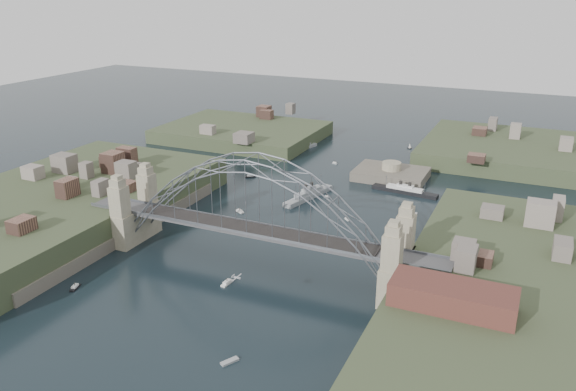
# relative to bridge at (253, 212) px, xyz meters

# --- Properties ---
(ground) EXTENTS (500.00, 500.00, 0.00)m
(ground) POSITION_rel_bridge_xyz_m (0.00, 0.00, -12.32)
(ground) COLOR black
(ground) RESTS_ON ground
(bridge) EXTENTS (84.00, 13.80, 24.60)m
(bridge) POSITION_rel_bridge_xyz_m (0.00, 0.00, 0.00)
(bridge) COLOR #49494C
(bridge) RESTS_ON ground
(shore_west) EXTENTS (50.50, 90.00, 12.00)m
(shore_west) POSITION_rel_bridge_xyz_m (-57.32, 0.00, -10.35)
(shore_west) COLOR #364227
(shore_west) RESTS_ON ground
(shore_east) EXTENTS (50.50, 90.00, 12.00)m
(shore_east) POSITION_rel_bridge_xyz_m (57.32, 0.00, -10.35)
(shore_east) COLOR #364227
(shore_east) RESTS_ON ground
(headland_nw) EXTENTS (60.00, 45.00, 9.00)m
(headland_nw) POSITION_rel_bridge_xyz_m (-55.00, 95.00, -11.82)
(headland_nw) COLOR #364227
(headland_nw) RESTS_ON ground
(headland_ne) EXTENTS (70.00, 55.00, 9.50)m
(headland_ne) POSITION_rel_bridge_xyz_m (50.00, 110.00, -11.57)
(headland_ne) COLOR #364227
(headland_ne) RESTS_ON ground
(fort_island) EXTENTS (22.00, 16.00, 9.40)m
(fort_island) POSITION_rel_bridge_xyz_m (12.00, 70.00, -12.66)
(fort_island) COLOR #595246
(fort_island) RESTS_ON ground
(wharf_shed) EXTENTS (20.00, 8.00, 4.00)m
(wharf_shed) POSITION_rel_bridge_xyz_m (44.00, -14.00, -2.32)
(wharf_shed) COLOR #592D26
(wharf_shed) RESTS_ON shore_east
(finger_pier) EXTENTS (4.00, 22.00, 1.40)m
(finger_pier) POSITION_rel_bridge_xyz_m (39.00, -28.00, -11.62)
(finger_pier) COLOR #49494C
(finger_pier) RESTS_ON ground
(naval_cruiser_near) EXTENTS (7.43, 20.33, 6.08)m
(naval_cruiser_near) POSITION_rel_bridge_xyz_m (-4.93, 43.01, -11.38)
(naval_cruiser_near) COLOR #969B9F
(naval_cruiser_near) RESTS_ON ground
(naval_cruiser_far) EXTENTS (6.42, 13.84, 4.72)m
(naval_cruiser_far) POSITION_rel_bridge_xyz_m (-26.73, 90.00, -11.59)
(naval_cruiser_far) COLOR #969B9F
(naval_cruiser_far) RESTS_ON ground
(ocean_liner) EXTENTS (19.82, 4.86, 4.82)m
(ocean_liner) POSITION_rel_bridge_xyz_m (19.17, 58.62, -11.58)
(ocean_liner) COLOR black
(ocean_liner) RESTS_ON ground
(aeroplane) EXTENTS (1.61, 3.04, 0.44)m
(aeroplane) POSITION_rel_bridge_xyz_m (7.24, -20.42, -3.86)
(aeroplane) COLOR #B9BBC1
(small_boat_a) EXTENTS (2.91, 1.97, 1.43)m
(small_boat_a) POSITION_rel_bridge_xyz_m (-17.66, 25.37, -12.04)
(small_boat_a) COLOR white
(small_boat_a) RESTS_ON ground
(small_boat_b) EXTENTS (1.62, 1.61, 1.43)m
(small_boat_b) POSITION_rel_bridge_xyz_m (10.42, 32.21, -12.03)
(small_boat_b) COLOR white
(small_boat_b) RESTS_ON ground
(small_boat_c) EXTENTS (1.26, 3.28, 1.43)m
(small_boat_c) POSITION_rel_bridge_xyz_m (-0.91, -10.16, -12.04)
(small_boat_c) COLOR white
(small_boat_c) RESTS_ON ground
(small_boat_d) EXTENTS (0.97, 1.98, 0.45)m
(small_boat_d) POSITION_rel_bridge_xyz_m (26.00, 43.09, -12.17)
(small_boat_d) COLOR white
(small_boat_d) RESTS_ON ground
(small_boat_e) EXTENTS (3.41, 2.98, 1.43)m
(small_boat_e) POSITION_rel_bridge_xyz_m (-29.07, 52.90, -12.04)
(small_boat_e) COLOR white
(small_boat_e) RESTS_ON ground
(small_boat_f) EXTENTS (1.62, 1.24, 1.43)m
(small_boat_f) POSITION_rel_bridge_xyz_m (-0.30, 45.35, -12.03)
(small_boat_f) COLOR white
(small_boat_f) RESTS_ON ground
(small_boat_g) EXTENTS (2.37, 3.18, 0.45)m
(small_boat_g) POSITION_rel_bridge_xyz_m (12.55, -32.45, -12.17)
(small_boat_g) COLOR white
(small_boat_g) RESTS_ON ground
(small_boat_h) EXTENTS (1.98, 0.98, 1.43)m
(small_boat_h) POSITION_rel_bridge_xyz_m (-9.47, 77.38, -12.03)
(small_boat_h) COLOR white
(small_boat_h) RESTS_ON ground
(small_boat_i) EXTENTS (0.83, 2.23, 0.45)m
(small_boat_i) POSITION_rel_bridge_xyz_m (35.77, 16.33, -12.17)
(small_boat_i) COLOR white
(small_boat_i) RESTS_ON ground
(small_boat_j) EXTENTS (1.70, 3.08, 1.43)m
(small_boat_j) POSITION_rel_bridge_xyz_m (-27.88, -24.47, -12.04)
(small_boat_j) COLOR white
(small_boat_j) RESTS_ON ground
(small_boat_k) EXTENTS (1.72, 1.10, 2.38)m
(small_boat_k) POSITION_rel_bridge_xyz_m (9.29, 107.26, -11.32)
(small_boat_k) COLOR white
(small_boat_k) RESTS_ON ground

